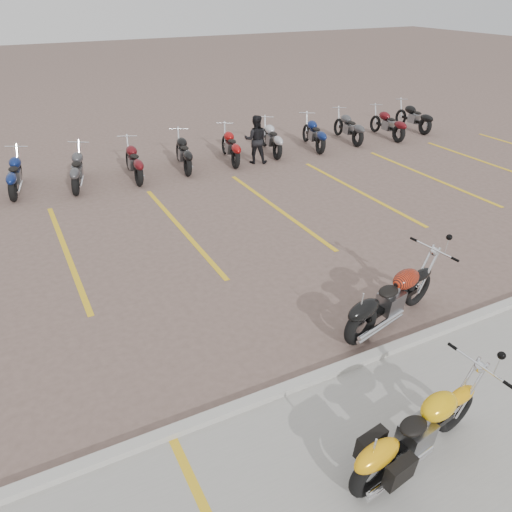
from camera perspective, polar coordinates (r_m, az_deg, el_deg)
The scene contains 7 objects.
ground at distance 9.17m, azimuth -0.04°, elevation -6.46°, with size 100.00×100.00×0.00m, color #735B52.
curb at distance 7.80m, azimuth 6.90°, elevation -13.62°, with size 60.00×0.18×0.12m, color #ADAAA3.
parking_stripes at distance 12.38m, azimuth -8.57°, elevation 3.17°, with size 38.00×5.50×0.01m, color gold, non-canonical shape.
yellow_cruiser at distance 6.73m, azimuth 17.47°, elevation -18.87°, with size 2.25×0.50×0.93m.
flame_cruiser at distance 8.90m, azimuth 14.84°, elevation -5.02°, with size 2.34×0.72×0.98m.
person_b at distance 16.74m, azimuth -0.02°, elevation 13.19°, with size 0.76×0.59×1.57m, color black.
bg_bike_row at distance 16.40m, azimuth -8.44°, elevation 11.69°, with size 20.78×2.08×1.10m.
Camera 1 is at (-3.43, -6.65, 5.30)m, focal length 35.00 mm.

